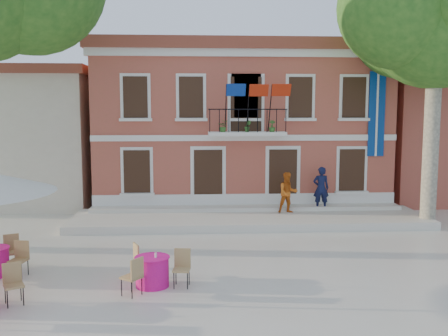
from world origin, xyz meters
The scene contains 8 objects.
ground centered at (0.00, 0.00, 0.00)m, with size 90.00×90.00×0.00m, color beige.
main_building centered at (2.00, 9.99, 3.78)m, with size 13.50×9.59×7.50m.
neighbor_west centered at (-9.50, 11.00, 3.22)m, with size 9.40×9.40×6.40m.
terrace centered at (2.00, 4.40, 0.15)m, with size 14.00×3.40×0.30m, color silver.
plane_tree_east centered at (8.87, 3.52, 7.91)m, with size 5.45×5.45×10.70m.
pedestrian_navy centered at (5.12, 5.38, 1.21)m, with size 0.66×0.43×1.82m, color #101536.
pedestrian_orange centered at (3.61, 4.80, 1.13)m, with size 0.81×0.63×1.66m, color orange.
cafe_table_1 centered at (-1.26, -2.66, 0.43)m, with size 1.72×1.86×0.95m.
Camera 1 is at (-0.15, -15.02, 4.46)m, focal length 40.00 mm.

